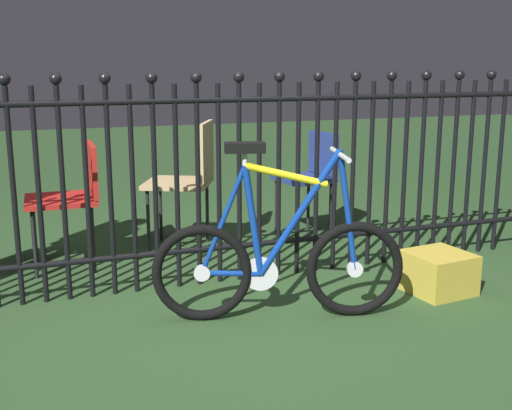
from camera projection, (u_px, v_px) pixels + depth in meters
ground_plane at (260, 313)px, 3.45m from camera, size 20.00×20.00×0.00m
iron_fence at (215, 174)px, 3.79m from camera, size 4.46×0.07×1.30m
bicycle at (279, 260)px, 3.32m from camera, size 1.27×0.47×0.92m
chair_tan at (190, 173)px, 4.51m from camera, size 0.58×0.58×0.90m
chair_navy at (311, 172)px, 4.86m from camera, size 0.43×0.43×0.78m
chair_red at (73, 192)px, 4.12m from camera, size 0.45×0.44×0.80m
display_crate at (438, 273)px, 3.73m from camera, size 0.38×0.38×0.23m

